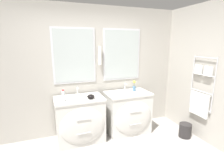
% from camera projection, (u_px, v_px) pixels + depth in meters
% --- Properties ---
extents(wall_back, '(5.68, 0.15, 2.60)m').
position_uv_depth(wall_back, '(86.00, 71.00, 3.58)').
color(wall_back, '#B2ADA3').
rests_on(wall_back, ground_plane).
extents(wall_right, '(0.13, 3.44, 2.60)m').
position_uv_depth(wall_right, '(199.00, 73.00, 3.45)').
color(wall_right, '#B2ADA3').
rests_on(wall_right, ground_plane).
extents(vanity_left, '(0.91, 0.65, 0.87)m').
position_uv_depth(vanity_left, '(80.00, 119.00, 3.34)').
color(vanity_left, silver).
rests_on(vanity_left, ground_plane).
extents(vanity_right, '(0.91, 0.65, 0.87)m').
position_uv_depth(vanity_right, '(128.00, 112.00, 3.68)').
color(vanity_right, silver).
rests_on(vanity_right, ground_plane).
extents(faucet_left, '(0.17, 0.11, 0.17)m').
position_uv_depth(faucet_left, '(77.00, 92.00, 3.39)').
color(faucet_left, silver).
rests_on(faucet_left, vanity_left).
extents(faucet_right, '(0.17, 0.11, 0.17)m').
position_uv_depth(faucet_right, '(125.00, 87.00, 3.73)').
color(faucet_right, silver).
rests_on(faucet_right, vanity_right).
extents(toiletry_bottle, '(0.06, 0.06, 0.21)m').
position_uv_depth(toiletry_bottle, '(63.00, 96.00, 3.06)').
color(toiletry_bottle, silver).
rests_on(toiletry_bottle, vanity_left).
extents(amenity_bowl, '(0.14, 0.14, 0.08)m').
position_uv_depth(amenity_bowl, '(91.00, 97.00, 3.21)').
color(amenity_bowl, black).
rests_on(amenity_bowl, vanity_left).
extents(flower_vase, '(0.07, 0.07, 0.23)m').
position_uv_depth(flower_vase, '(134.00, 86.00, 3.71)').
color(flower_vase, teal).
rests_on(flower_vase, vanity_right).
extents(waste_bin, '(0.24, 0.24, 0.28)m').
position_uv_depth(waste_bin, '(185.00, 130.00, 3.55)').
color(waste_bin, '#282626').
rests_on(waste_bin, ground_plane).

